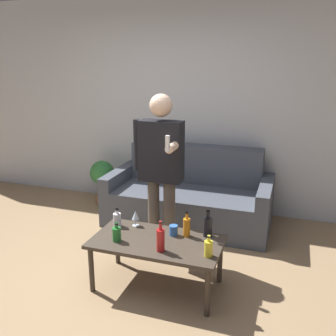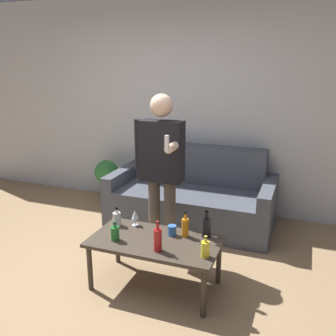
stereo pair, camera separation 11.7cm
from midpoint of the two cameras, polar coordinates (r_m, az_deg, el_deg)
The scene contains 14 objects.
ground_plane at distance 3.43m, azimuth -11.52°, elevation -18.09°, with size 16.00×16.00×0.00m, color #997A56.
wall_back at distance 4.89m, azimuth 0.73°, elevation 9.58°, with size 8.00×0.06×2.70m.
couch at distance 4.55m, azimuth 2.61°, elevation -4.36°, with size 1.92×0.93×0.89m.
coffee_table at distance 3.24m, azimuth -2.76°, elevation -11.64°, with size 1.10×0.59×0.44m.
bottle_orange at distance 3.25m, azimuth 1.82°, elevation -8.92°, with size 0.06×0.06×0.22m.
bottle_green at distance 3.48m, azimuth -8.73°, elevation -7.72°, with size 0.07×0.07×0.17m.
bottle_dark at distance 3.01m, azimuth -2.28°, elevation -10.82°, with size 0.07×0.07×0.25m.
bottle_yellow at distance 3.21m, azimuth -8.88°, elevation -9.87°, with size 0.07×0.07×0.16m.
bottle_red at distance 3.26m, azimuth 5.03°, elevation -8.81°, with size 0.08×0.08×0.23m.
bottle_clear at distance 2.96m, azimuth 5.04°, elevation -12.07°, with size 0.07×0.07×0.18m.
wine_glass_near at distance 3.45m, azimuth -5.96°, elevation -7.24°, with size 0.07×0.07×0.15m.
cup_on_table at distance 3.28m, azimuth -0.18°, elevation -9.48°, with size 0.07×0.07×0.09m.
person_standing_front at distance 3.59m, azimuth -2.07°, elevation 0.66°, with size 0.49×0.42×1.61m.
potted_plant at distance 5.17m, azimuth -10.62°, elevation -1.29°, with size 0.33×0.33×0.60m.
Camera 1 is at (1.45, -2.43, 1.91)m, focal length 40.00 mm.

